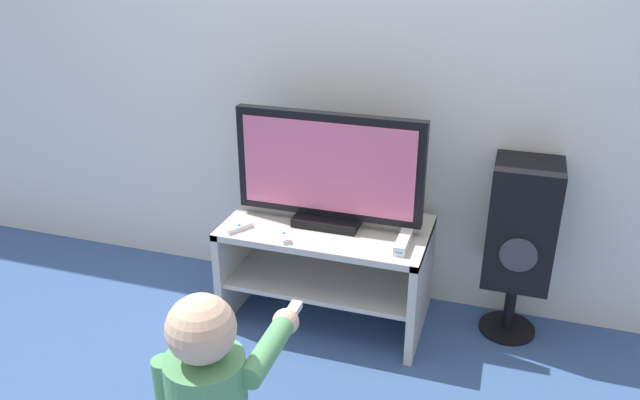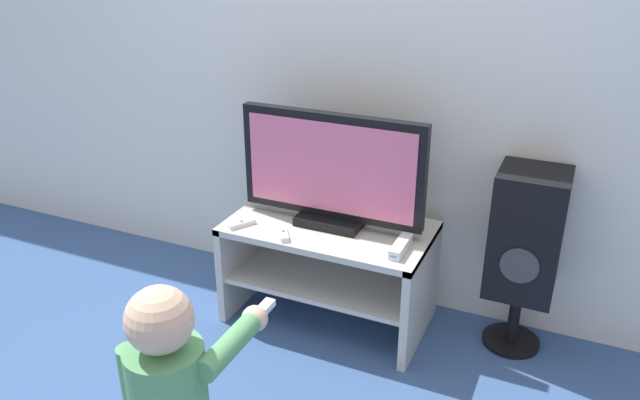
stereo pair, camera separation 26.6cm
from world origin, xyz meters
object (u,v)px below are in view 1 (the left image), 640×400
game_console (403,242)px  remote_primary (239,228)px  remote_secondary (284,236)px  television (329,171)px  speaker_tower (521,228)px

game_console → remote_primary: bearing=-174.5°
game_console → remote_primary: size_ratio=1.53×
remote_secondary → remote_primary: bearing=177.1°
television → remote_secondary: size_ratio=6.68×
game_console → speaker_tower: size_ratio=0.24×
game_console → remote_secondary: game_console is taller
speaker_tower → remote_primary: bearing=-165.3°
television → remote_primary: television is taller
television → remote_secondary: television is taller
remote_primary → remote_secondary: size_ratio=1.02×
television → speaker_tower: 0.87m
speaker_tower → television: bearing=-171.8°
speaker_tower → remote_secondary: bearing=-161.7°
television → speaker_tower: (0.84, 0.12, -0.21)m
television → remote_primary: bearing=-151.8°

